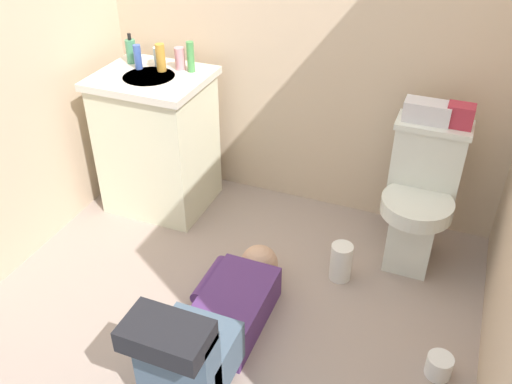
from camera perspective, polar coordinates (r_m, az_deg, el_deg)
name	(u,v)px	position (r m, az deg, el deg)	size (l,w,h in m)	color
ground_plane	(234,300)	(2.80, -2.28, -11.01)	(2.79, 2.91, 0.04)	gray
toilet	(419,198)	(2.92, 16.46, -0.59)	(0.36, 0.46, 0.75)	silver
vanity_cabinet	(158,141)	(3.26, -10.05, 5.23)	(0.60, 0.52, 0.82)	beige
faucet	(163,57)	(3.18, -9.55, 13.52)	(0.02, 0.02, 0.10)	silver
person_plumber	(214,322)	(2.43, -4.36, -13.24)	(0.39, 1.06, 0.52)	#512D6B
tissue_box	(427,111)	(2.79, 17.22, 7.93)	(0.22, 0.11, 0.10)	silver
toiletry_bag	(460,116)	(2.79, 20.28, 7.39)	(0.12, 0.09, 0.11)	#B22D3F
soap_dispenser	(131,51)	(3.26, -12.74, 13.99)	(0.06, 0.06, 0.17)	#478F65
bottle_blue	(138,57)	(3.16, -12.08, 13.43)	(0.04, 0.04, 0.13)	#3F5FB8
bottle_white	(158,57)	(3.19, -10.02, 13.56)	(0.05, 0.05, 0.10)	white
bottle_amber	(161,58)	(3.11, -9.79, 13.48)	(0.05, 0.05, 0.15)	gold
bottle_pink	(180,59)	(3.12, -7.84, 13.45)	(0.06, 0.06, 0.12)	pink
bottle_green	(191,57)	(3.07, -6.75, 13.65)	(0.04, 0.04, 0.17)	#4B964E
paper_towel_roll	(341,262)	(2.85, 8.73, -7.12)	(0.11, 0.11, 0.20)	white
toilet_paper_roll	(439,366)	(2.55, 18.31, -16.62)	(0.11, 0.11, 0.10)	white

